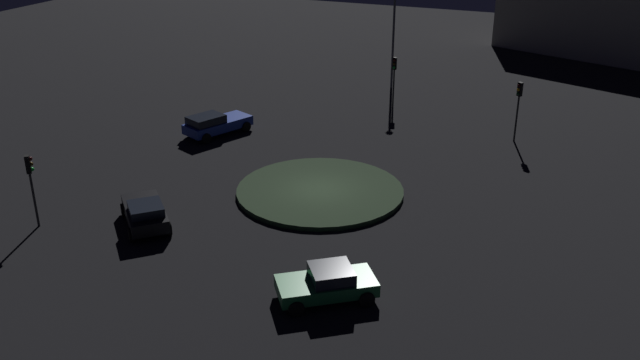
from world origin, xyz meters
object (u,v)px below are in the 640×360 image
(traffic_light_northwest, at_px, (518,100))
(streetlamp_west, at_px, (394,21))
(car_green, at_px, (328,283))
(traffic_light_west, at_px, (394,72))
(car_black, at_px, (145,213))
(car_blue, at_px, (215,124))
(traffic_light_southeast, at_px, (31,176))

(traffic_light_northwest, bearing_deg, streetlamp_west, -93.71)
(car_green, xyz_separation_m, traffic_light_west, (-25.89, -5.18, 1.98))
(car_black, relative_size, traffic_light_west, 1.09)
(traffic_light_northwest, bearing_deg, car_black, -3.11)
(car_green, bearing_deg, streetlamp_west, -113.66)
(car_blue, xyz_separation_m, traffic_light_southeast, (14.96, -1.30, 1.91))
(car_green, xyz_separation_m, traffic_light_northwest, (-21.87, 4.33, 2.11))
(car_black, height_order, streetlamp_west, streetlamp_west)
(car_black, distance_m, traffic_light_northwest, 24.60)
(traffic_light_northwest, distance_m, streetlamp_west, 14.43)
(car_blue, height_order, traffic_light_northwest, traffic_light_northwest)
(car_blue, relative_size, traffic_light_southeast, 1.31)
(car_blue, distance_m, traffic_light_west, 14.02)
(car_blue, bearing_deg, car_black, -141.17)
(car_green, distance_m, traffic_light_southeast, 15.77)
(car_black, distance_m, car_blue, 13.43)
(car_blue, bearing_deg, streetlamp_west, -3.19)
(traffic_light_southeast, distance_m, traffic_light_west, 27.47)
(car_blue, relative_size, car_green, 1.13)
(car_black, height_order, traffic_light_southeast, traffic_light_southeast)
(car_black, distance_m, car_green, 11.02)
(car_black, bearing_deg, streetlamp_west, -51.96)
(car_black, bearing_deg, traffic_light_southeast, 68.43)
(traffic_light_southeast, bearing_deg, traffic_light_west, 29.28)
(traffic_light_northwest, bearing_deg, car_blue, -36.27)
(traffic_light_west, bearing_deg, traffic_light_northwest, 63.89)
(car_black, distance_m, traffic_light_west, 24.10)
(traffic_light_west, bearing_deg, car_green, 8.15)
(streetlamp_west, bearing_deg, car_black, -7.97)
(car_green, relative_size, traffic_light_northwest, 1.10)
(car_black, relative_size, car_blue, 0.83)
(traffic_light_northwest, bearing_deg, traffic_light_west, -78.19)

